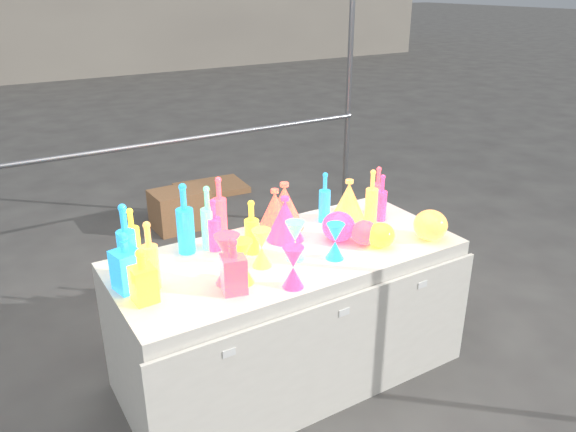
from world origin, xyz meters
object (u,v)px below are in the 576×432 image
decanter_0 (143,275)px  hourglass_0 (228,260)px  cardboard_box_closed (180,209)px  bottle_0 (132,234)px  display_table (289,314)px  globe_0 (381,236)px  lampshade_0 (275,209)px

decanter_0 → hourglass_0: size_ratio=1.05×
cardboard_box_closed → bottle_0: size_ratio=1.72×
display_table → globe_0: 0.65m
bottle_0 → hourglass_0: 0.55m
decanter_0 → globe_0: size_ratio=1.73×
lampshade_0 → hourglass_0: bearing=-128.4°
display_table → lampshade_0: size_ratio=7.69×
decanter_0 → hourglass_0: 0.38m
decanter_0 → lampshade_0: decanter_0 is taller
display_table → cardboard_box_closed: bearing=84.2°
decanter_0 → lampshade_0: size_ratio=1.06×
decanter_0 → hourglass_0: decanter_0 is taller
cardboard_box_closed → globe_0: (0.22, -2.40, 0.64)m
cardboard_box_closed → globe_0: 2.50m
lampshade_0 → globe_0: bearing=-41.6°
decanter_0 → display_table: bearing=2.8°
decanter_0 → lampshade_0: (0.87, 0.37, -0.01)m
bottle_0 → decanter_0: (-0.08, -0.41, -0.01)m
lampshade_0 → display_table: bearing=-95.0°
hourglass_0 → display_table: bearing=16.9°
bottle_0 → globe_0: 1.26m
hourglass_0 → lampshade_0: size_ratio=1.01×
hourglass_0 → globe_0: size_ratio=1.65×
decanter_0 → globe_0: decanter_0 is taller
globe_0 → lampshade_0: size_ratio=0.61×
bottle_0 → decanter_0: 0.42m
globe_0 → display_table: bearing=156.8°
globe_0 → lampshade_0: lampshade_0 is taller
display_table → bottle_0: 0.93m
cardboard_box_closed → lampshade_0: (-0.14, -1.92, 0.70)m
display_table → decanter_0: 0.93m
cardboard_box_closed → display_table: bearing=-97.4°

